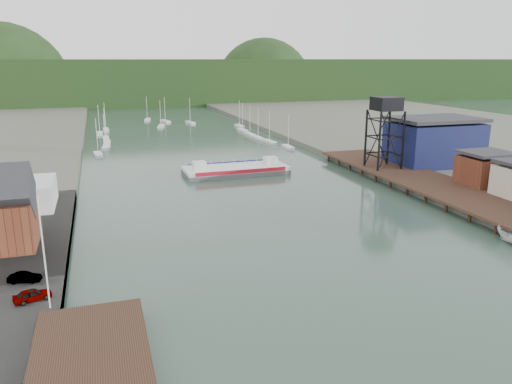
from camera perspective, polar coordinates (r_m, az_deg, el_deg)
ground at (r=55.39m, az=14.30°, el=-13.97°), size 600.00×600.00×0.00m
east_land at (r=171.36m, az=26.77°, el=4.53°), size 120.00×400.00×3.20m
west_stage at (r=48.07m, az=-18.32°, el=-17.88°), size 10.00×18.00×1.80m
east_pier at (r=109.58m, az=18.65°, el=1.28°), size 14.00×70.00×2.45m
flagpole at (r=54.42m, az=-23.09°, el=-6.47°), size 0.16×0.16×12.00m
lift_tower at (r=116.91m, az=14.66°, el=9.25°), size 6.50×6.50×16.00m
blue_shed at (r=128.08m, az=19.67°, el=5.44°), size 20.50×14.50×11.30m
marina_sailboats at (r=183.01m, az=-8.96°, el=6.64°), size 57.71×92.65×0.90m
distant_hills at (r=343.17m, az=-13.99°, el=11.89°), size 500.00×120.00×80.00m
chain_ferry at (r=118.15m, az=-2.34°, el=2.58°), size 24.53×10.45×3.50m
car_west_a at (r=58.76m, az=-24.19°, el=-10.67°), size 4.14×2.63×1.31m
car_west_b at (r=63.63m, az=-24.93°, el=-8.85°), size 3.76×1.92×1.18m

